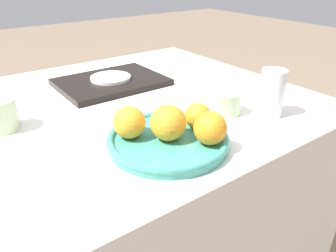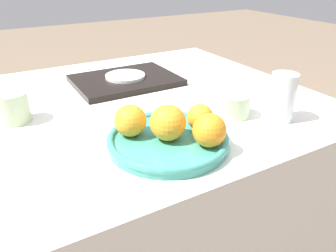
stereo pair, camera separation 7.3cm
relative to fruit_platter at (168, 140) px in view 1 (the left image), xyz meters
name	(u,v)px [view 1 (the left image)]	position (x,y,z in m)	size (l,w,h in m)	color
table	(110,208)	(-0.03, 0.29, -0.38)	(1.25, 0.94, 0.74)	silver
fruit_platter	(168,140)	(0.00, 0.00, 0.00)	(0.28, 0.28, 0.03)	teal
orange_0	(198,116)	(0.09, 0.00, 0.04)	(0.06, 0.06, 0.06)	orange
orange_1	(168,123)	(0.00, 0.00, 0.05)	(0.08, 0.08, 0.08)	orange
orange_2	(210,128)	(0.06, -0.07, 0.04)	(0.07, 0.07, 0.07)	orange
orange_3	(129,122)	(-0.07, 0.06, 0.04)	(0.07, 0.07, 0.07)	orange
water_glass	(272,93)	(0.32, -0.03, 0.05)	(0.07, 0.07, 0.13)	silver
serving_tray	(111,82)	(0.09, 0.45, 0.00)	(0.34, 0.26, 0.02)	black
side_plate	(111,78)	(0.09, 0.45, 0.01)	(0.14, 0.14, 0.01)	white
cup_0	(225,103)	(0.23, 0.05, 0.02)	(0.09, 0.09, 0.06)	#B7CC9E
cup_1	(0,115)	(-0.29, 0.31, 0.03)	(0.08, 0.08, 0.08)	#B7CC9E
napkin	(201,69)	(0.45, 0.39, -0.01)	(0.13, 0.13, 0.01)	silver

